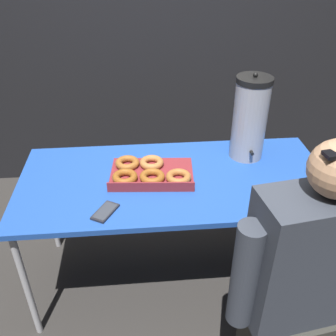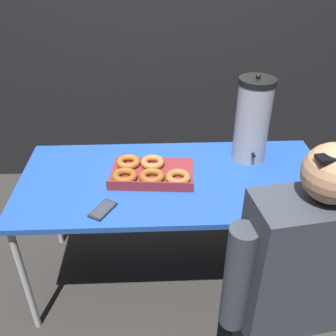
{
  "view_description": "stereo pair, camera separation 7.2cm",
  "coord_description": "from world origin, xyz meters",
  "px_view_note": "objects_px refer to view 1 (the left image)",
  "views": [
    {
      "loc": [
        -0.17,
        -1.53,
        1.76
      ],
      "look_at": [
        -0.03,
        0.0,
        0.76
      ],
      "focal_mm": 40.0,
      "sensor_mm": 36.0,
      "label": 1
    },
    {
      "loc": [
        -0.1,
        -1.53,
        1.76
      ],
      "look_at": [
        -0.03,
        0.0,
        0.76
      ],
      "focal_mm": 40.0,
      "sensor_mm": 36.0,
      "label": 2
    }
  ],
  "objects_px": {
    "cell_phone": "(105,212)",
    "person_seated": "(304,285)",
    "donut_box": "(149,173)",
    "coffee_urn": "(250,118)"
  },
  "relations": [
    {
      "from": "donut_box",
      "to": "coffee_urn",
      "type": "xyz_separation_m",
      "value": [
        0.53,
        0.16,
        0.2
      ]
    },
    {
      "from": "cell_phone",
      "to": "person_seated",
      "type": "distance_m",
      "value": 0.87
    },
    {
      "from": "coffee_urn",
      "to": "cell_phone",
      "type": "relative_size",
      "value": 3.08
    },
    {
      "from": "cell_phone",
      "to": "person_seated",
      "type": "xyz_separation_m",
      "value": [
        0.78,
        -0.35,
        -0.14
      ]
    },
    {
      "from": "person_seated",
      "to": "donut_box",
      "type": "bearing_deg",
      "value": -55.19
    },
    {
      "from": "coffee_urn",
      "to": "cell_phone",
      "type": "xyz_separation_m",
      "value": [
        -0.74,
        -0.43,
        -0.22
      ]
    },
    {
      "from": "cell_phone",
      "to": "person_seated",
      "type": "bearing_deg",
      "value": 5.77
    },
    {
      "from": "donut_box",
      "to": "person_seated",
      "type": "distance_m",
      "value": 0.86
    },
    {
      "from": "coffee_urn",
      "to": "person_seated",
      "type": "height_order",
      "value": "person_seated"
    },
    {
      "from": "coffee_urn",
      "to": "person_seated",
      "type": "bearing_deg",
      "value": -86.55
    }
  ]
}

